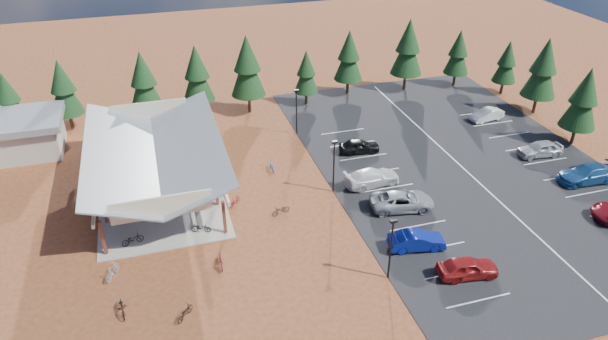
# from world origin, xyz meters

# --- Properties ---
(ground) EXTENTS (140.00, 140.00, 0.00)m
(ground) POSITION_xyz_m (0.00, 0.00, 0.00)
(ground) COLOR #593017
(ground) RESTS_ON ground
(asphalt_lot) EXTENTS (27.00, 44.00, 0.04)m
(asphalt_lot) POSITION_xyz_m (18.50, 3.00, 0.02)
(asphalt_lot) COLOR black
(asphalt_lot) RESTS_ON ground
(concrete_pad) EXTENTS (10.60, 18.60, 0.10)m
(concrete_pad) POSITION_xyz_m (-10.00, 7.00, 0.05)
(concrete_pad) COLOR gray
(concrete_pad) RESTS_ON ground
(bike_pavilion) EXTENTS (11.65, 19.40, 4.97)m
(bike_pavilion) POSITION_xyz_m (-10.00, 7.00, 3.82)
(bike_pavilion) COLOR #552918
(bike_pavilion) RESTS_ON concrete_pad
(outbuilding) EXTENTS (11.00, 7.00, 3.90)m
(outbuilding) POSITION_xyz_m (-24.00, 18.00, 2.03)
(outbuilding) COLOR #ADA593
(outbuilding) RESTS_ON ground
(lamp_post_0) EXTENTS (0.50, 0.25, 5.14)m
(lamp_post_0) POSITION_xyz_m (5.00, -10.00, 2.98)
(lamp_post_0) COLOR black
(lamp_post_0) RESTS_ON ground
(lamp_post_1) EXTENTS (0.50, 0.25, 5.14)m
(lamp_post_1) POSITION_xyz_m (5.00, 2.00, 2.98)
(lamp_post_1) COLOR black
(lamp_post_1) RESTS_ON ground
(lamp_post_2) EXTENTS (0.50, 0.25, 5.14)m
(lamp_post_2) POSITION_xyz_m (5.00, 14.00, 2.98)
(lamp_post_2) COLOR black
(lamp_post_2) RESTS_ON ground
(trash_bin_0) EXTENTS (0.60, 0.60, 0.90)m
(trash_bin_0) POSITION_xyz_m (-5.13, 5.23, 0.45)
(trash_bin_0) COLOR #413017
(trash_bin_0) RESTS_ON ground
(trash_bin_1) EXTENTS (0.60, 0.60, 0.90)m
(trash_bin_1) POSITION_xyz_m (-4.38, 5.57, 0.45)
(trash_bin_1) COLOR #413017
(trash_bin_1) RESTS_ON ground
(pine_0) EXTENTS (3.07, 3.07, 7.14)m
(pine_0) POSITION_xyz_m (-23.98, 22.43, 4.36)
(pine_0) COLOR #382314
(pine_0) RESTS_ON ground
(pine_1) EXTENTS (3.44, 3.44, 8.01)m
(pine_1) POSITION_xyz_m (-18.47, 22.29, 4.89)
(pine_1) COLOR #382314
(pine_1) RESTS_ON ground
(pine_2) EXTENTS (3.64, 3.64, 8.49)m
(pine_2) POSITION_xyz_m (-10.16, 21.12, 5.18)
(pine_2) COLOR #382314
(pine_2) RESTS_ON ground
(pine_3) EXTENTS (3.63, 3.63, 8.46)m
(pine_3) POSITION_xyz_m (-4.36, 21.61, 5.17)
(pine_3) COLOR #382314
(pine_3) RESTS_ON ground
(pine_4) EXTENTS (3.97, 3.97, 9.25)m
(pine_4) POSITION_xyz_m (1.27, 21.07, 5.65)
(pine_4) COLOR #382314
(pine_4) RESTS_ON ground
(pine_5) EXTENTS (2.89, 2.89, 6.73)m
(pine_5) POSITION_xyz_m (8.32, 21.34, 4.10)
(pine_5) COLOR #382314
(pine_5) RESTS_ON ground
(pine_6) EXTENTS (3.53, 3.53, 8.21)m
(pine_6) POSITION_xyz_m (14.24, 22.89, 5.01)
(pine_6) COLOR #382314
(pine_6) RESTS_ON ground
(pine_7) EXTENTS (3.94, 3.94, 9.17)m
(pine_7) POSITION_xyz_m (21.74, 22.09, 5.60)
(pine_7) COLOR #382314
(pine_7) RESTS_ON ground
(pine_8) EXTENTS (3.19, 3.19, 7.44)m
(pine_8) POSITION_xyz_m (28.54, 21.43, 4.54)
(pine_8) COLOR #382314
(pine_8) RESTS_ON ground
(pine_11) EXTENTS (3.61, 3.61, 8.42)m
(pine_11) POSITION_xyz_m (32.14, 3.48, 5.14)
(pine_11) COLOR #382314
(pine_11) RESTS_ON ground
(pine_12) EXTENTS (3.87, 3.87, 9.01)m
(pine_12) POSITION_xyz_m (33.23, 11.27, 5.50)
(pine_12) COLOR #382314
(pine_12) RESTS_ON ground
(pine_13) EXTENTS (2.94, 2.94, 6.85)m
(pine_13) POSITION_xyz_m (32.98, 17.41, 4.18)
(pine_13) COLOR #382314
(pine_13) RESTS_ON ground
(bike_0) EXTENTS (1.84, 1.05, 0.91)m
(bike_0) POSITION_xyz_m (-12.59, -0.80, 0.56)
(bike_0) COLOR black
(bike_0) RESTS_ON concrete_pad
(bike_1) EXTENTS (1.90, 0.95, 1.10)m
(bike_1) POSITION_xyz_m (-10.72, 4.33, 0.65)
(bike_1) COLOR #999DA2
(bike_1) RESTS_ON concrete_pad
(bike_2) EXTENTS (1.73, 0.82, 0.87)m
(bike_2) POSITION_xyz_m (-12.27, 9.51, 0.54)
(bike_2) COLOR #1B429D
(bike_2) RESTS_ON concrete_pad
(bike_3) EXTENTS (1.69, 0.48, 1.01)m
(bike_3) POSITION_xyz_m (-13.40, 12.47, 0.61)
(bike_3) COLOR maroon
(bike_3) RESTS_ON concrete_pad
(bike_4) EXTENTS (1.69, 1.05, 0.84)m
(bike_4) POSITION_xyz_m (-7.27, -0.80, 0.52)
(bike_4) COLOR black
(bike_4) RESTS_ON concrete_pad
(bike_5) EXTENTS (1.80, 0.73, 1.05)m
(bike_5) POSITION_xyz_m (-6.88, 5.78, 0.63)
(bike_5) COLOR #9E9FA7
(bike_5) RESTS_ON concrete_pad
(bike_6) EXTENTS (1.70, 1.06, 0.84)m
(bike_6) POSITION_xyz_m (-7.03, 9.13, 0.52)
(bike_6) COLOR #101094
(bike_6) RESTS_ON concrete_pad
(bike_7) EXTENTS (1.68, 0.76, 0.97)m
(bike_7) POSITION_xyz_m (-9.04, 14.31, 0.59)
(bike_7) COLOR maroon
(bike_7) RESTS_ON concrete_pad
(bike_8) EXTENTS (0.89, 1.97, 1.00)m
(bike_8) POSITION_xyz_m (-13.45, -8.11, 0.50)
(bike_8) COLOR black
(bike_8) RESTS_ON ground
(bike_9) EXTENTS (1.32, 1.85, 1.10)m
(bike_9) POSITION_xyz_m (-14.07, -4.23, 0.55)
(bike_9) COLOR #9C9FA4
(bike_9) RESTS_ON ground
(bike_11) EXTENTS (0.53, 1.74, 1.04)m
(bike_11) POSITION_xyz_m (-6.38, -5.30, 0.52)
(bike_11) COLOR maroon
(bike_11) RESTS_ON ground
(bike_12) EXTENTS (1.48, 1.61, 0.85)m
(bike_12) POSITION_xyz_m (-9.49, -9.71, 0.43)
(bike_12) COLOR black
(bike_12) RESTS_ON ground
(bike_14) EXTENTS (0.65, 1.74, 0.91)m
(bike_14) POSITION_xyz_m (0.55, 7.13, 0.45)
(bike_14) COLOR #1C449F
(bike_14) RESTS_ON ground
(bike_15) EXTENTS (1.32, 1.39, 0.90)m
(bike_15) POSITION_xyz_m (-3.93, 2.30, 0.45)
(bike_15) COLOR maroon
(bike_15) RESTS_ON ground
(bike_16) EXTENTS (1.75, 1.04, 0.87)m
(bike_16) POSITION_xyz_m (-0.44, -0.14, 0.43)
(bike_16) COLOR black
(bike_16) RESTS_ON ground
(car_0) EXTENTS (4.66, 2.41, 1.51)m
(car_0) POSITION_xyz_m (10.54, -11.49, 0.80)
(car_0) COLOR maroon
(car_0) RESTS_ON asphalt_lot
(car_1) EXTENTS (4.60, 2.29, 1.45)m
(car_1) POSITION_xyz_m (8.47, -7.58, 0.77)
(car_1) COLOR navy
(car_1) RESTS_ON asphalt_lot
(car_2) EXTENTS (5.87, 3.48, 1.53)m
(car_2) POSITION_xyz_m (9.75, -2.30, 0.80)
(car_2) COLOR #94979B
(car_2) RESTS_ON asphalt_lot
(car_3) EXTENTS (5.45, 2.63, 1.53)m
(car_3) POSITION_xyz_m (8.79, 2.03, 0.81)
(car_3) COLOR silver
(car_3) RESTS_ON asphalt_lot
(car_4) EXTENTS (4.27, 2.14, 1.40)m
(car_4) POSITION_xyz_m (9.98, 8.12, 0.74)
(car_4) COLOR black
(car_4) RESTS_ON asphalt_lot
(car_7) EXTENTS (5.75, 2.61, 1.63)m
(car_7) POSITION_xyz_m (28.14, -3.23, 0.86)
(car_7) COLOR navy
(car_7) RESTS_ON asphalt_lot
(car_8) EXTENTS (4.65, 2.18, 1.54)m
(car_8) POSITION_xyz_m (27.12, 2.22, 0.81)
(car_8) COLOR #A1A3A9
(car_8) RESTS_ON asphalt_lot
(car_9) EXTENTS (4.21, 2.03, 1.33)m
(car_9) POSITION_xyz_m (26.71, 11.01, 0.71)
(car_9) COLOR silver
(car_9) RESTS_ON asphalt_lot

